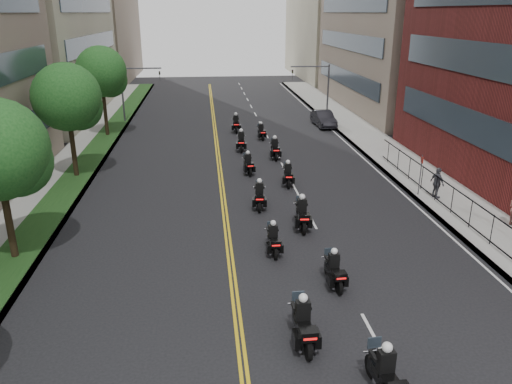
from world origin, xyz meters
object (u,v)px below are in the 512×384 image
at_px(motorcycle_8, 248,165).
at_px(pedestrian_c, 437,183).
at_px(motorcycle_7, 288,175).
at_px(motorcycle_1, 387,378).
at_px(motorcycle_9, 275,150).
at_px(motorcycle_11, 261,132).
at_px(motorcycle_10, 241,142).
at_px(motorcycle_3, 334,271).
at_px(motorcycle_4, 273,240).
at_px(motorcycle_6, 259,196).
at_px(motorcycle_5, 302,215).
at_px(parked_sedan, 323,119).
at_px(motorcycle_12, 236,124).
at_px(motorcycle_2, 303,325).

bearing_deg(motorcycle_8, pedestrian_c, -36.20).
bearing_deg(motorcycle_7, motorcycle_1, -85.95).
xyz_separation_m(motorcycle_9, motorcycle_11, (-0.33, 6.30, -0.09)).
bearing_deg(motorcycle_10, motorcycle_3, -79.99).
relative_size(motorcycle_4, motorcycle_6, 0.92).
distance_m(motorcycle_5, motorcycle_8, 9.81).
xyz_separation_m(motorcycle_3, motorcycle_9, (0.22, 19.06, 0.06)).
xyz_separation_m(motorcycle_1, motorcycle_11, (0.00, 31.81, -0.12)).
bearing_deg(parked_sedan, motorcycle_3, -104.60).
bearing_deg(motorcycle_9, parked_sedan, 61.15).
relative_size(motorcycle_4, motorcycle_11, 1.03).
relative_size(motorcycle_5, motorcycle_12, 1.01).
bearing_deg(motorcycle_5, motorcycle_6, 124.96).
bearing_deg(motorcycle_11, motorcycle_1, -94.68).
bearing_deg(motorcycle_9, motorcycle_3, -89.31).
bearing_deg(motorcycle_10, motorcycle_6, -85.36).
bearing_deg(motorcycle_6, motorcycle_11, 88.72).
height_order(motorcycle_2, motorcycle_3, motorcycle_2).
distance_m(motorcycle_8, pedestrian_c, 12.47).
height_order(motorcycle_5, motorcycle_8, motorcycle_5).
bearing_deg(motorcycle_12, motorcycle_6, -88.19).
distance_m(motorcycle_2, pedestrian_c, 16.54).
relative_size(motorcycle_10, parked_sedan, 0.53).
xyz_separation_m(motorcycle_6, motorcycle_10, (-0.08, 12.68, 0.03)).
bearing_deg(motorcycle_2, motorcycle_10, 89.34).
relative_size(motorcycle_7, motorcycle_8, 1.02).
bearing_deg(motorcycle_4, motorcycle_6, 89.94).
bearing_deg(motorcycle_1, motorcycle_11, 84.31).
relative_size(motorcycle_8, motorcycle_12, 0.89).
height_order(motorcycle_1, motorcycle_10, motorcycle_1).
xyz_separation_m(motorcycle_1, parked_sedan, (6.71, 36.45, 0.03)).
relative_size(motorcycle_1, motorcycle_8, 1.13).
distance_m(motorcycle_6, pedestrian_c, 10.64).
bearing_deg(motorcycle_8, parked_sedan, 53.60).
xyz_separation_m(motorcycle_6, motorcycle_12, (-0.06, 19.43, 0.04)).
bearing_deg(pedestrian_c, motorcycle_4, 103.70).
height_order(motorcycle_6, motorcycle_8, motorcycle_6).
bearing_deg(motorcycle_12, pedestrian_c, -59.40).
distance_m(motorcycle_3, motorcycle_9, 19.06).
relative_size(motorcycle_6, motorcycle_8, 1.07).
bearing_deg(motorcycle_5, motorcycle_1, -85.66).
bearing_deg(motorcycle_4, pedestrian_c, 28.75).
relative_size(motorcycle_8, motorcycle_10, 0.90).
bearing_deg(motorcycle_1, motorcycle_9, 83.55).
distance_m(motorcycle_8, motorcycle_10, 6.18).
height_order(motorcycle_10, pedestrian_c, pedestrian_c).
distance_m(motorcycle_6, motorcycle_12, 19.43).
distance_m(motorcycle_5, motorcycle_11, 19.53).
distance_m(motorcycle_3, pedestrian_c, 12.47).
height_order(motorcycle_4, motorcycle_11, motorcycle_4).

